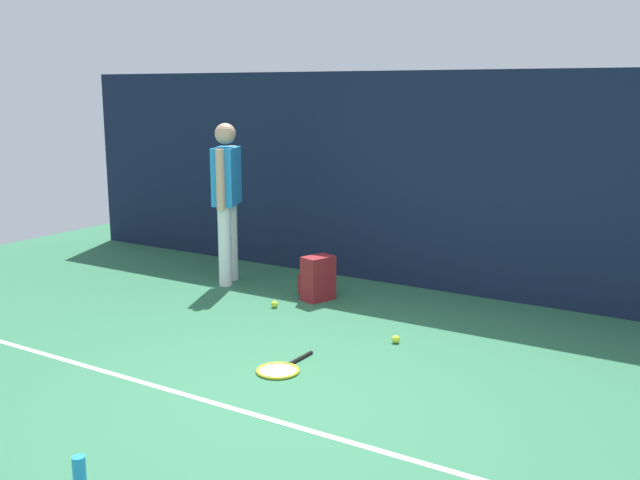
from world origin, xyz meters
TOP-DOWN VIEW (x-y plane):
  - ground_plane at (0.00, 0.00)m, footprint 12.00×12.00m
  - back_fence at (0.00, 3.00)m, footprint 10.00×0.10m
  - court_line at (0.00, -0.43)m, footprint 9.00×0.05m
  - tennis_player at (-2.20, 2.06)m, footprint 0.36×0.49m
  - tennis_racket at (-0.27, 0.28)m, footprint 0.33×0.61m
  - backpack at (-1.04, 2.01)m, footprint 0.34×0.34m
  - tennis_ball_near_player at (0.18, 1.28)m, footprint 0.07×0.07m
  - tennis_ball_by_fence at (-1.24, 1.56)m, footprint 0.07×0.07m
  - water_bottle at (-0.17, -1.66)m, footprint 0.07×0.07m

SIDE VIEW (x-z plane):
  - ground_plane at x=0.00m, z-range 0.00..0.00m
  - court_line at x=0.00m, z-range 0.00..0.00m
  - tennis_racket at x=-0.27m, z-range 0.00..0.03m
  - tennis_ball_near_player at x=0.18m, z-range 0.00..0.07m
  - tennis_ball_by_fence at x=-1.24m, z-range 0.00..0.07m
  - water_bottle at x=-0.17m, z-range 0.00..0.21m
  - backpack at x=-1.04m, z-range -0.01..0.43m
  - tennis_player at x=-2.20m, z-range 0.12..1.82m
  - back_fence at x=0.00m, z-range 0.00..2.23m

